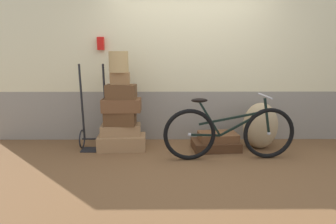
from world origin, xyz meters
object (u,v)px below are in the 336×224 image
suitcase_7 (218,136)px  bicycle (229,133)px  suitcase_3 (122,105)px  suitcase_6 (216,145)px  wicker_basket (119,62)px  suitcase_5 (120,79)px  luggage_trolley (95,130)px  suitcase_4 (121,92)px  suitcase_2 (120,118)px  burlap_sack (260,126)px  suitcase_1 (121,130)px  suitcase_0 (122,142)px

suitcase_7 → bicycle: 0.48m
suitcase_3 → suitcase_6: 1.54m
suitcase_7 → wicker_basket: 1.85m
suitcase_5 → luggage_trolley: size_ratio=0.21×
suitcase_5 → suitcase_6: size_ratio=0.39×
suitcase_4 → suitcase_2: bearing=176.4°
suitcase_3 → luggage_trolley: (-0.43, 0.03, -0.39)m
burlap_sack → wicker_basket: bearing=-178.7°
suitcase_1 → burlap_sack: burlap_sack is taller
suitcase_1 → luggage_trolley: 0.40m
suitcase_4 → bicycle: (1.52, -0.42, -0.51)m
wicker_basket → luggage_trolley: 1.10m
suitcase_3 → bicycle: bearing=-17.0°
suitcase_5 → bicycle: (1.53, -0.41, -0.70)m
suitcase_1 → suitcase_7: bearing=-5.1°
suitcase_1 → burlap_sack: 2.13m
suitcase_0 → bicycle: bicycle is taller
suitcase_0 → suitcase_7: size_ratio=1.26×
burlap_sack → bicycle: bearing=-140.3°
suitcase_4 → suitcase_6: suitcase_4 is taller
suitcase_2 → suitcase_0: bearing=-16.0°
suitcase_1 → suitcase_2: (-0.00, -0.03, 0.18)m
wicker_basket → bicycle: wicker_basket is taller
suitcase_2 → suitcase_7: 1.50m
burlap_sack → bicycle: (-0.58, -0.48, 0.02)m
luggage_trolley → suitcase_3: bearing=-4.3°
suitcase_1 → bicycle: bearing=-20.8°
suitcase_4 → suitcase_7: 1.60m
suitcase_4 → suitcase_5: 0.20m
suitcase_0 → suitcase_1: bearing=107.3°
suitcase_7 → bicycle: bicycle is taller
suitcase_6 → burlap_sack: 0.75m
suitcase_3 → luggage_trolley: luggage_trolley is taller
suitcase_4 → wicker_basket: size_ratio=1.45×
bicycle → suitcase_4: bearing=164.6°
suitcase_5 → suitcase_6: bearing=2.1°
luggage_trolley → burlap_sack: size_ratio=1.83×
suitcase_0 → suitcase_1: size_ratio=1.20×
suitcase_0 → suitcase_4: size_ratio=1.63×
wicker_basket → suitcase_7: bearing=0.2°
suitcase_2 → suitcase_3: 0.20m
suitcase_6 → wicker_basket: size_ratio=2.30×
suitcase_5 → burlap_sack: (2.11, 0.07, -0.72)m
suitcase_0 → suitcase_7: 1.46m
suitcase_0 → luggage_trolley: size_ratio=0.55×
suitcase_1 → suitcase_5: bearing=-73.9°
suitcase_0 → suitcase_5: bearing=-72.6°
wicker_basket → luggage_trolley: wicker_basket is taller
suitcase_2 → burlap_sack: (2.13, 0.06, -0.13)m
suitcase_1 → suitcase_4: size_ratio=1.36×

